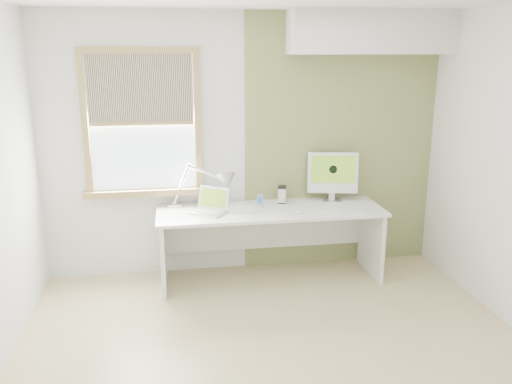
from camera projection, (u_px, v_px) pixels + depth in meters
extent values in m
cube|color=tan|center=(278.00, 357.00, 3.96)|extent=(4.00, 3.50, 0.02)
cube|color=silver|center=(245.00, 145.00, 5.30)|extent=(4.00, 0.02, 2.60)
cube|color=silver|center=(377.00, 308.00, 1.94)|extent=(4.00, 0.02, 2.60)
cube|color=olive|center=(341.00, 143.00, 5.43)|extent=(2.00, 0.02, 2.60)
cube|color=white|center=(371.00, 32.00, 5.02)|extent=(1.60, 0.40, 0.42)
cube|color=#AA8843|center=(85.00, 124.00, 4.96)|extent=(0.06, 0.06, 1.42)
cube|color=#AA8843|center=(198.00, 122.00, 5.12)|extent=(0.06, 0.06, 1.42)
cube|color=#AA8843|center=(138.00, 50.00, 4.86)|extent=(1.00, 0.06, 0.06)
cube|color=#AA8843|center=(146.00, 192.00, 5.20)|extent=(1.20, 0.14, 0.06)
cube|color=#D1E2F9|center=(142.00, 123.00, 5.06)|extent=(1.00, 0.01, 1.30)
cube|color=beige|center=(140.00, 89.00, 4.93)|extent=(0.98, 0.02, 0.65)
cube|color=#AA8843|center=(142.00, 124.00, 5.02)|extent=(0.98, 0.03, 0.03)
cube|color=white|center=(271.00, 211.00, 5.12)|extent=(2.20, 0.70, 0.03)
cube|color=white|center=(163.00, 252.00, 5.05)|extent=(0.04, 0.64, 0.70)
cube|color=white|center=(371.00, 240.00, 5.37)|extent=(0.04, 0.64, 0.70)
cube|color=white|center=(265.00, 226.00, 5.49)|extent=(2.08, 0.02, 0.48)
cylinder|color=silver|center=(175.00, 204.00, 5.23)|extent=(0.21, 0.21, 0.03)
sphere|color=silver|center=(175.00, 203.00, 5.23)|extent=(0.06, 0.06, 0.05)
cylinder|color=silver|center=(181.00, 184.00, 5.18)|extent=(0.18, 0.06, 0.39)
sphere|color=silver|center=(189.00, 166.00, 5.12)|extent=(0.06, 0.06, 0.05)
cylinder|color=silver|center=(206.00, 172.00, 5.11)|extent=(0.34, 0.14, 0.15)
sphere|color=silver|center=(223.00, 179.00, 5.10)|extent=(0.05, 0.05, 0.04)
cone|color=silver|center=(226.00, 183.00, 5.11)|extent=(0.25, 0.29, 0.23)
cube|color=silver|center=(208.00, 212.00, 4.99)|extent=(0.40, 0.38, 0.02)
cube|color=#B2B5B7|center=(208.00, 211.00, 4.99)|extent=(0.31, 0.28, 0.00)
cube|color=silver|center=(214.00, 198.00, 5.06)|extent=(0.30, 0.25, 0.21)
cube|color=#5A7E1A|center=(213.00, 198.00, 5.05)|extent=(0.26, 0.21, 0.17)
cylinder|color=silver|center=(260.00, 206.00, 5.19)|extent=(0.08, 0.08, 0.02)
cube|color=silver|center=(260.00, 200.00, 5.17)|extent=(0.06, 0.01, 0.11)
cube|color=#194C99|center=(260.00, 200.00, 5.16)|extent=(0.05, 0.01, 0.08)
cube|color=silver|center=(282.00, 195.00, 5.32)|extent=(0.11, 0.14, 0.17)
cube|color=black|center=(282.00, 187.00, 5.30)|extent=(0.11, 0.15, 0.01)
cube|color=black|center=(282.00, 202.00, 5.34)|extent=(0.11, 0.15, 0.01)
cube|color=silver|center=(332.00, 200.00, 5.41)|extent=(0.22, 0.20, 0.01)
cube|color=silver|center=(332.00, 191.00, 5.42)|extent=(0.07, 0.03, 0.17)
cube|color=white|center=(333.00, 173.00, 5.35)|extent=(0.52, 0.19, 0.42)
cube|color=#5A7E1A|center=(333.00, 169.00, 5.32)|extent=(0.44, 0.12, 0.28)
cylinder|color=black|center=(333.00, 169.00, 5.31)|extent=(0.08, 0.03, 0.08)
cube|color=white|center=(345.00, 212.00, 5.01)|extent=(0.43, 0.13, 0.02)
cube|color=white|center=(345.00, 211.00, 5.01)|extent=(0.40, 0.10, 0.00)
ellipsoid|color=white|center=(298.00, 212.00, 4.99)|extent=(0.08, 0.11, 0.03)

